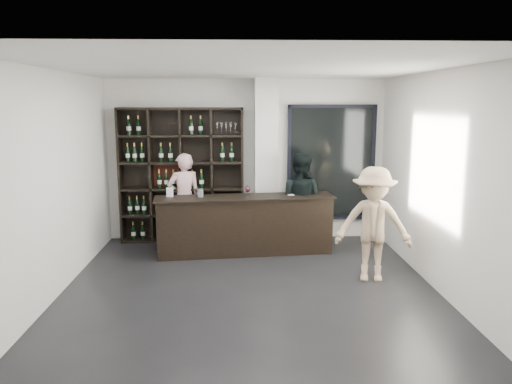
{
  "coord_description": "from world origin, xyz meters",
  "views": [
    {
      "loc": [
        -0.16,
        -6.29,
        2.47
      ],
      "look_at": [
        0.12,
        1.1,
        1.15
      ],
      "focal_mm": 35.0,
      "sensor_mm": 36.0,
      "label": 1
    }
  ],
  "objects_px": {
    "wine_shelf": "(182,175)",
    "tasting_counter": "(245,225)",
    "taster_pink": "(184,199)",
    "customer": "(373,224)",
    "taster_black": "(299,201)"
  },
  "relations": [
    {
      "from": "taster_black",
      "to": "customer",
      "type": "xyz_separation_m",
      "value": [
        0.84,
        -1.6,
        -0.02
      ]
    },
    {
      "from": "taster_pink",
      "to": "wine_shelf",
      "type": "bearing_deg",
      "value": -89.05
    },
    {
      "from": "tasting_counter",
      "to": "taster_pink",
      "type": "xyz_separation_m",
      "value": [
        -1.06,
        0.65,
        0.32
      ]
    },
    {
      "from": "wine_shelf",
      "to": "customer",
      "type": "relative_size",
      "value": 1.48
    },
    {
      "from": "wine_shelf",
      "to": "tasting_counter",
      "type": "height_order",
      "value": "wine_shelf"
    },
    {
      "from": "taster_pink",
      "to": "taster_black",
      "type": "distance_m",
      "value": 2.03
    },
    {
      "from": "tasting_counter",
      "to": "customer",
      "type": "bearing_deg",
      "value": -43.29
    },
    {
      "from": "wine_shelf",
      "to": "taster_black",
      "type": "distance_m",
      "value": 2.15
    },
    {
      "from": "wine_shelf",
      "to": "customer",
      "type": "distance_m",
      "value": 3.63
    },
    {
      "from": "taster_pink",
      "to": "taster_black",
      "type": "xyz_separation_m",
      "value": [
        1.99,
        -0.4,
        0.02
      ]
    },
    {
      "from": "wine_shelf",
      "to": "taster_pink",
      "type": "height_order",
      "value": "wine_shelf"
    },
    {
      "from": "customer",
      "to": "taster_pink",
      "type": "bearing_deg",
      "value": 157.83
    },
    {
      "from": "wine_shelf",
      "to": "taster_pink",
      "type": "xyz_separation_m",
      "value": [
        0.05,
        -0.17,
        -0.39
      ]
    },
    {
      "from": "wine_shelf",
      "to": "tasting_counter",
      "type": "xyz_separation_m",
      "value": [
        1.11,
        -0.82,
        -0.72
      ]
    },
    {
      "from": "wine_shelf",
      "to": "customer",
      "type": "bearing_deg",
      "value": -36.92
    }
  ]
}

